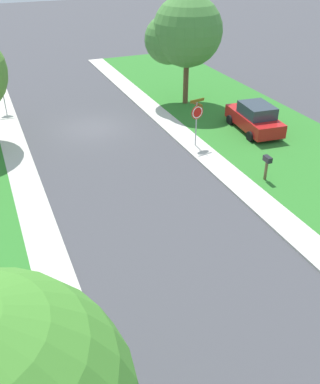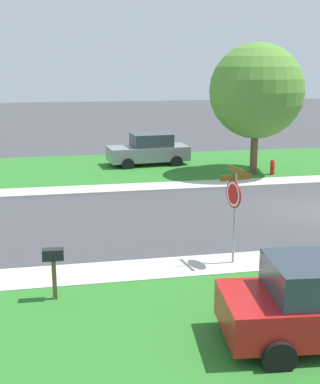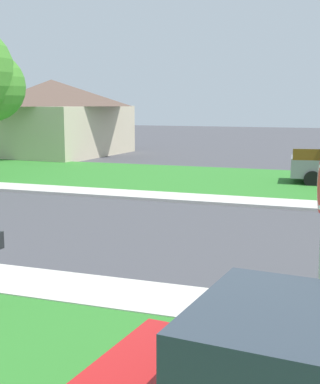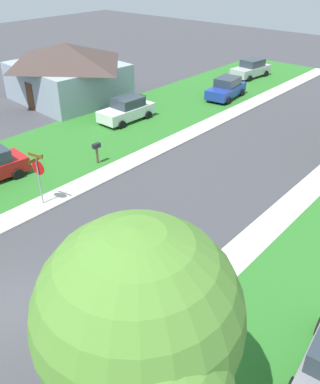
{
  "view_description": "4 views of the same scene",
  "coord_description": "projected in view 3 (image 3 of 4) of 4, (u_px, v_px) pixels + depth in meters",
  "views": [
    {
      "loc": [
        5.65,
        24.15,
        10.28
      ],
      "look_at": [
        -0.05,
        10.72,
        1.4
      ],
      "focal_mm": 39.8,
      "sensor_mm": 36.0,
      "label": 1
    },
    {
      "loc": [
        -17.36,
        9.29,
        5.41
      ],
      "look_at": [
        -1.58,
        6.27,
        1.4
      ],
      "focal_mm": 48.14,
      "sensor_mm": 36.0,
      "label": 2
    },
    {
      "loc": [
        -12.73,
        4.42,
        3.23
      ],
      "look_at": [
        -2.2,
        8.2,
        1.4
      ],
      "focal_mm": 51.46,
      "sensor_mm": 36.0,
      "label": 3
    },
    {
      "loc": [
        10.91,
        -4.44,
        10.88
      ],
      "look_at": [
        0.42,
        7.74,
        1.4
      ],
      "focal_mm": 38.37,
      "sensor_mm": 36.0,
      "label": 4
    }
  ],
  "objects": [
    {
      "name": "sidewalk_east",
      "position": [
        125.0,
        194.0,
        19.24
      ],
      "size": [
        1.4,
        56.0,
        0.1
      ],
      "primitive_type": "cube",
      "color": "beige",
      "rests_on": "ground"
    },
    {
      "name": "lawn_east",
      "position": [
        168.0,
        177.0,
        23.6
      ],
      "size": [
        8.0,
        56.0,
        0.08
      ],
      "primitive_type": "cube",
      "color": "#2D7528",
      "rests_on": "ground"
    },
    {
      "name": "house_right_setback",
      "position": [
        52.0,
        116.0,
        33.91
      ],
      "size": [
        9.48,
        8.36,
        4.6
      ],
      "color": "beige",
      "rests_on": "ground"
    }
  ]
}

